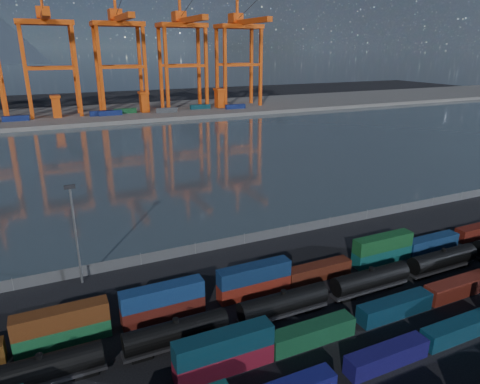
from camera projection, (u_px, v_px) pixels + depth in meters
name	position (u px, v px, depth m)	size (l,w,h in m)	color
ground	(331.00, 324.00, 58.75)	(700.00, 700.00, 0.00)	black
harbor_water	(150.00, 157.00, 149.02)	(700.00, 700.00, 0.00)	#34424B
far_quay	(105.00, 114.00, 238.98)	(700.00, 70.00, 2.00)	#514F4C
container_row_south	(378.00, 355.00, 50.08)	(138.22, 2.28, 4.86)	#3B3E40
container_row_mid	(402.00, 301.00, 60.53)	(141.25, 2.43, 5.18)	#393B3E
container_row_north	(214.00, 293.00, 62.66)	(127.81, 2.37, 5.04)	navy
tanker_string	(329.00, 291.00, 62.86)	(122.20, 2.94, 4.21)	black
waterfront_fence	(244.00, 239.00, 82.50)	(160.12, 0.12, 2.20)	#595B5E
yard_light_mast	(75.00, 230.00, 66.20)	(1.60, 0.40, 16.60)	slate
gantry_cranes	(84.00, 35.00, 216.86)	(201.55, 50.97, 69.03)	#E54E10
quay_containers	(87.00, 114.00, 221.37)	(172.58, 10.99, 2.60)	navy
straddle_carriers	(102.00, 104.00, 227.20)	(140.00, 7.00, 11.10)	#E54E10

